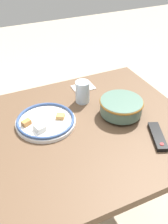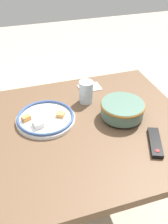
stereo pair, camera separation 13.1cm
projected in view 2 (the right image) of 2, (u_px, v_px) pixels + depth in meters
The scene contains 7 objects.
ground_plane at pixel (81, 215), 1.73m from camera, with size 8.00×8.00×0.00m, color #B7A88E.
dining_table at pixel (80, 141), 1.34m from camera, with size 1.11×0.93×0.75m.
noodle_bowl at pixel (122, 109), 1.32m from camera, with size 0.23×0.23×0.09m.
food_plate at pixel (45, 118), 1.32m from camera, with size 0.30×0.30×0.05m.
tv_remote at pixel (155, 142), 1.18m from camera, with size 0.12×0.19×0.02m.
drinking_glass at pixel (86, 92), 1.43m from camera, with size 0.08×0.08×0.12m.
folded_napkin at pixel (90, 87), 1.58m from camera, with size 0.13×0.09×0.01m.
Camera 2 is at (0.28, 0.95, 1.58)m, focal length 42.00 mm.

